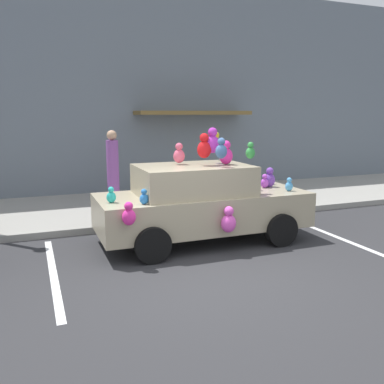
% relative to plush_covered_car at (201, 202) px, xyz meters
% --- Properties ---
extents(ground_plane, '(60.00, 60.00, 0.00)m').
position_rel_plush_covered_car_xyz_m(ground_plane, '(-0.66, -1.70, -0.81)').
color(ground_plane, '#2D2D30').
extents(sidewalk, '(24.00, 4.00, 0.15)m').
position_rel_plush_covered_car_xyz_m(sidewalk, '(-0.66, 3.30, -0.74)').
color(sidewalk, gray).
rests_on(sidewalk, ground).
extents(storefront_building, '(24.00, 1.25, 6.40)m').
position_rel_plush_covered_car_xyz_m(storefront_building, '(-0.64, 5.44, 2.38)').
color(storefront_building, slate).
rests_on(storefront_building, ground).
extents(parking_stripe_front, '(0.12, 3.60, 0.01)m').
position_rel_plush_covered_car_xyz_m(parking_stripe_front, '(2.74, -0.70, -0.81)').
color(parking_stripe_front, silver).
rests_on(parking_stripe_front, ground).
extents(parking_stripe_rear, '(0.12, 3.60, 0.01)m').
position_rel_plush_covered_car_xyz_m(parking_stripe_rear, '(-2.88, -0.70, -0.81)').
color(parking_stripe_rear, silver).
rests_on(parking_stripe_rear, ground).
extents(plush_covered_car, '(4.14, 1.99, 2.27)m').
position_rel_plush_covered_car_xyz_m(plush_covered_car, '(0.00, 0.00, 0.00)').
color(plush_covered_car, tan).
rests_on(plush_covered_car, ground).
extents(teddy_bear_on_sidewalk, '(0.32, 0.27, 0.61)m').
position_rel_plush_covered_car_xyz_m(teddy_bear_on_sidewalk, '(-0.34, 1.98, -0.38)').
color(teddy_bear_on_sidewalk, pink).
rests_on(teddy_bear_on_sidewalk, sidewalk).
extents(pedestrian_walking_past, '(0.32, 0.32, 1.95)m').
position_rel_plush_covered_car_xyz_m(pedestrian_walking_past, '(-1.07, 3.52, 0.27)').
color(pedestrian_walking_past, '#8C4E9D').
rests_on(pedestrian_walking_past, sidewalk).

